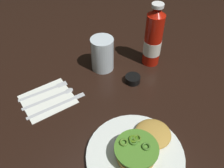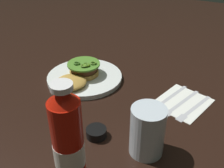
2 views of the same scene
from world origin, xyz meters
The scene contains 10 objects.
ground_plane centered at (0.00, 0.00, 0.00)m, with size 3.00×3.00×0.00m, color black.
dinner_plate centered at (-0.14, -0.13, 0.01)m, with size 0.27×0.27×0.02m, color white.
burger_sandwich centered at (-0.11, -0.14, 0.04)m, with size 0.20×0.12×0.05m.
ketchup_bottle centered at (0.24, 0.08, 0.11)m, with size 0.07×0.07×0.25m.
water_glass centered at (0.09, 0.20, 0.07)m, with size 0.09×0.09×0.13m, color silver.
condiment_cup centered at (0.10, 0.06, 0.01)m, with size 0.06×0.06×0.03m, color black.
napkin centered at (-0.16, 0.23, 0.00)m, with size 0.17×0.15×0.00m, color white.
butter_knife centered at (-0.15, 0.18, 0.00)m, with size 0.20×0.07×0.00m.
spoon_utensil centered at (-0.14, 0.22, 0.00)m, with size 0.18×0.07×0.00m.
fork_utensil centered at (-0.14, 0.26, 0.00)m, with size 0.18×0.07×0.00m.
Camera 1 is at (-0.44, -0.31, 0.63)m, focal length 38.81 mm.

